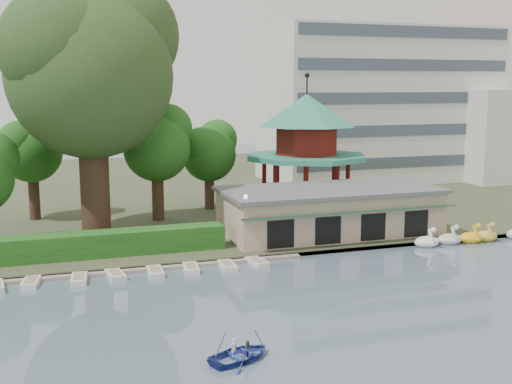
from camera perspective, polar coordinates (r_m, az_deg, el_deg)
name	(u,v)px	position (r m, az deg, el deg)	size (l,w,h in m)	color
ground_plane	(334,351)	(32.64, 6.95, -13.88)	(220.00, 220.00, 0.00)	slate
shore	(154,189)	(81.06, -9.03, 0.31)	(220.00, 70.00, 0.40)	#424930
embankment	(234,259)	(47.90, -2.01, -5.99)	(220.00, 0.60, 0.30)	gray
dock	(66,275)	(46.00, -16.57, -7.08)	(34.00, 1.60, 0.24)	gray
boathouse	(330,210)	(55.14, 6.58, -1.62)	(18.60, 9.39, 3.90)	tan
pavilion	(306,141)	(64.33, 4.49, 4.59)	(12.40, 12.40, 13.50)	tan
office_building	(399,110)	(88.76, 12.59, 7.17)	(38.00, 18.00, 20.00)	silver
hedge	(19,250)	(48.91, -20.31, -4.87)	(30.00, 2.00, 1.80)	#235E1B
lamp_post	(246,212)	(49.18, -0.92, -1.76)	(0.36, 0.36, 4.28)	black
big_tree	(92,63)	(55.40, -14.38, 11.08)	(14.95, 13.93, 21.77)	#3A281C
small_trees	(46,159)	(58.70, -18.17, 2.81)	(39.06, 15.79, 10.84)	#3A281C
swan_boats	(512,234)	(58.94, 21.76, -3.49)	(19.20, 2.09, 1.92)	white
moored_rowboats	(56,281)	(44.63, -17.38, -7.54)	(29.81, 2.77, 0.36)	silver
rowboat_with_passengers	(241,350)	(31.34, -1.36, -13.87)	(5.57, 4.83, 2.01)	navy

